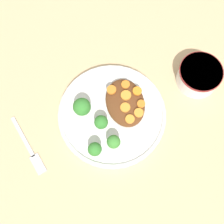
# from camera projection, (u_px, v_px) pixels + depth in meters

# --- Properties ---
(ground_plane) EXTENTS (4.00, 4.00, 0.00)m
(ground_plane) POSITION_uv_depth(u_px,v_px,m) (112.00, 116.00, 0.84)
(ground_plane) COLOR tan
(plate) EXTENTS (0.29, 0.29, 0.03)m
(plate) POSITION_uv_depth(u_px,v_px,m) (112.00, 115.00, 0.83)
(plate) COLOR silver
(plate) RESTS_ON ground_plane
(dip_bowl) EXTENTS (0.12, 0.12, 0.06)m
(dip_bowl) POSITION_uv_depth(u_px,v_px,m) (199.00, 75.00, 0.84)
(dip_bowl) COLOR silver
(dip_bowl) RESTS_ON ground_plane
(stew_mound) EXTENTS (0.14, 0.10, 0.02)m
(stew_mound) POSITION_uv_depth(u_px,v_px,m) (125.00, 103.00, 0.82)
(stew_mound) COLOR #5B3319
(stew_mound) RESTS_ON plate
(broccoli_floret_0) EXTENTS (0.05, 0.05, 0.06)m
(broccoli_floret_0) POSITION_uv_depth(u_px,v_px,m) (82.00, 107.00, 0.79)
(broccoli_floret_0) COLOR #7FA85B
(broccoli_floret_0) RESTS_ON plate
(broccoli_floret_1) EXTENTS (0.04, 0.04, 0.05)m
(broccoli_floret_1) POSITION_uv_depth(u_px,v_px,m) (101.00, 122.00, 0.78)
(broccoli_floret_1) COLOR #759E51
(broccoli_floret_1) RESTS_ON plate
(broccoli_floret_2) EXTENTS (0.03, 0.03, 0.05)m
(broccoli_floret_2) POSITION_uv_depth(u_px,v_px,m) (114.00, 142.00, 0.76)
(broccoli_floret_2) COLOR #7FA85B
(broccoli_floret_2) RESTS_ON plate
(broccoli_floret_3) EXTENTS (0.03, 0.03, 0.05)m
(broccoli_floret_3) POSITION_uv_depth(u_px,v_px,m) (95.00, 149.00, 0.76)
(broccoli_floret_3) COLOR #7FA85B
(broccoli_floret_3) RESTS_ON plate
(carrot_slice_0) EXTENTS (0.03, 0.03, 0.00)m
(carrot_slice_0) POSITION_uv_depth(u_px,v_px,m) (125.00, 108.00, 0.80)
(carrot_slice_0) COLOR orange
(carrot_slice_0) RESTS_ON stew_mound
(carrot_slice_1) EXTENTS (0.02, 0.02, 0.01)m
(carrot_slice_1) POSITION_uv_depth(u_px,v_px,m) (111.00, 90.00, 0.81)
(carrot_slice_1) COLOR orange
(carrot_slice_1) RESTS_ON stew_mound
(carrot_slice_2) EXTENTS (0.02, 0.02, 0.00)m
(carrot_slice_2) POSITION_uv_depth(u_px,v_px,m) (126.00, 84.00, 0.82)
(carrot_slice_2) COLOR orange
(carrot_slice_2) RESTS_ON stew_mound
(carrot_slice_3) EXTENTS (0.02, 0.02, 0.01)m
(carrot_slice_3) POSITION_uv_depth(u_px,v_px,m) (141.00, 102.00, 0.80)
(carrot_slice_3) COLOR orange
(carrot_slice_3) RESTS_ON stew_mound
(carrot_slice_4) EXTENTS (0.02, 0.02, 0.00)m
(carrot_slice_4) POSITION_uv_depth(u_px,v_px,m) (130.00, 119.00, 0.79)
(carrot_slice_4) COLOR orange
(carrot_slice_4) RESTS_ON stew_mound
(carrot_slice_5) EXTENTS (0.02, 0.02, 0.01)m
(carrot_slice_5) POSITION_uv_depth(u_px,v_px,m) (139.00, 113.00, 0.79)
(carrot_slice_5) COLOR orange
(carrot_slice_5) RESTS_ON stew_mound
(carrot_slice_6) EXTENTS (0.03, 0.03, 0.01)m
(carrot_slice_6) POSITION_uv_depth(u_px,v_px,m) (126.00, 95.00, 0.81)
(carrot_slice_6) COLOR orange
(carrot_slice_6) RESTS_ON stew_mound
(carrot_slice_7) EXTENTS (0.02, 0.02, 0.01)m
(carrot_slice_7) POSITION_uv_depth(u_px,v_px,m) (137.00, 91.00, 0.81)
(carrot_slice_7) COLOR orange
(carrot_slice_7) RESTS_ON stew_mound
(fork) EXTENTS (0.17, 0.07, 0.01)m
(fork) POSITION_uv_depth(u_px,v_px,m) (30.00, 150.00, 0.81)
(fork) COLOR #BDBDBD
(fork) RESTS_ON ground_plane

